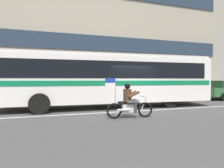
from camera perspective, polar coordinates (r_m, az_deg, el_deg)
ground_plane at (r=11.02m, az=6.36°, el=-7.65°), size 60.00×60.00×0.00m
sidewalk_curb at (r=15.78m, az=-1.17°, el=-4.67°), size 28.00×3.80×0.15m
lane_center_stripe at (r=10.48m, az=7.70°, el=-8.09°), size 26.60×0.14×0.01m
office_building_facade at (r=18.75m, az=-3.25°, el=18.56°), size 28.00×0.89×14.54m
transit_bus at (r=11.64m, az=-0.81°, el=2.14°), size 12.97×3.10×3.22m
motorcycle_with_rider at (r=8.46m, az=5.32°, el=-5.81°), size 2.19×0.65×1.78m
fire_hydrant at (r=16.52m, az=17.08°, el=-2.91°), size 0.22×0.30×0.75m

